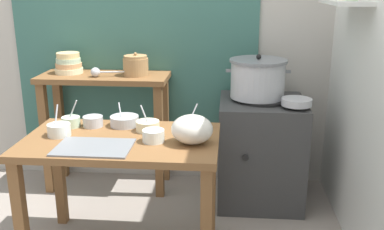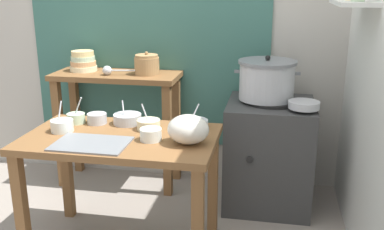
{
  "view_description": "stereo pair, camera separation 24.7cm",
  "coord_description": "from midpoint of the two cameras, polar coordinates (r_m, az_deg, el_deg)",
  "views": [
    {
      "loc": [
        0.58,
        -2.34,
        1.56
      ],
      "look_at": [
        0.37,
        0.11,
        0.82
      ],
      "focal_mm": 41.33,
      "sensor_mm": 36.0,
      "label": 1
    },
    {
      "loc": [
        0.83,
        -2.31,
        1.56
      ],
      "look_at": [
        0.37,
        0.11,
        0.82
      ],
      "focal_mm": 41.33,
      "sensor_mm": 36.0,
      "label": 2
    }
  ],
  "objects": [
    {
      "name": "plastic_bag",
      "position": [
        2.38,
        2.49,
        -1.9
      ],
      "size": [
        0.23,
        0.2,
        0.16
      ],
      "primitive_type": "ellipsoid",
      "color": "silver",
      "rests_on": "prep_table"
    },
    {
      "name": "prep_bowl_1",
      "position": [
        2.77,
        -9.69,
        -0.43
      ],
      "size": [
        0.12,
        0.12,
        0.06
      ],
      "color": "#B7BABF",
      "rests_on": "prep_table"
    },
    {
      "name": "steamer_pot",
      "position": [
        3.11,
        11.89,
        4.45
      ],
      "size": [
        0.45,
        0.4,
        0.31
      ],
      "color": "#B7BABF",
      "rests_on": "stove_block"
    },
    {
      "name": "stove_block",
      "position": [
        3.25,
        12.04,
        -4.9
      ],
      "size": [
        0.6,
        0.61,
        0.78
      ],
      "color": "#383838",
      "rests_on": "ground"
    },
    {
      "name": "ladle",
      "position": [
        3.32,
        -8.6,
        5.69
      ],
      "size": [
        0.29,
        0.08,
        0.07
      ],
      "color": "#B7BABF",
      "rests_on": "back_shelf_table"
    },
    {
      "name": "prep_bowl_0",
      "position": [
        2.74,
        -5.79,
        -0.49
      ],
      "size": [
        0.17,
        0.17,
        0.14
      ],
      "color": "#B7BABF",
      "rests_on": "prep_table"
    },
    {
      "name": "prep_bowl_3",
      "position": [
        2.66,
        -13.9,
        -1.33
      ],
      "size": [
        0.13,
        0.13,
        0.18
      ],
      "color": "silver",
      "rests_on": "prep_table"
    },
    {
      "name": "prep_bowl_2",
      "position": [
        2.62,
        -2.95,
        -1.22
      ],
      "size": [
        0.14,
        0.14,
        0.16
      ],
      "color": "beige",
      "rests_on": "prep_table"
    },
    {
      "name": "prep_bowl_4",
      "position": [
        2.65,
        3.02,
        -1.15
      ],
      "size": [
        0.16,
        0.16,
        0.14
      ],
      "color": "#B7BABF",
      "rests_on": "prep_table"
    },
    {
      "name": "back_shelf_table",
      "position": [
        3.44,
        -7.57,
        1.75
      ],
      "size": [
        0.96,
        0.4,
        0.9
      ],
      "color": "brown",
      "rests_on": "ground"
    },
    {
      "name": "prep_bowl_5",
      "position": [
        2.44,
        -2.46,
        -2.51
      ],
      "size": [
        0.12,
        0.12,
        0.07
      ],
      "color": "silver",
      "rests_on": "prep_table"
    },
    {
      "name": "wall_back",
      "position": [
        3.49,
        0.34,
        12.51
      ],
      "size": [
        4.4,
        0.12,
        2.6
      ],
      "color": "#B2ADA3",
      "rests_on": "ground"
    },
    {
      "name": "prep_bowl_6",
      "position": [
        2.8,
        -12.33,
        -0.38
      ],
      "size": [
        0.11,
        0.11,
        0.17
      ],
      "color": "#B7D1AD",
      "rests_on": "prep_table"
    },
    {
      "name": "bowl_stack_enamel",
      "position": [
        3.51,
        -11.92,
        6.73
      ],
      "size": [
        0.21,
        0.21,
        0.16
      ],
      "color": "beige",
      "rests_on": "back_shelf_table"
    },
    {
      "name": "serving_tray",
      "position": [
        2.42,
        -10.05,
        -3.72
      ],
      "size": [
        0.4,
        0.28,
        0.01
      ],
      "primitive_type": "cube",
      "color": "slate",
      "rests_on": "prep_table"
    },
    {
      "name": "prep_table",
      "position": [
        2.58,
        -6.39,
        -5.01
      ],
      "size": [
        1.1,
        0.66,
        0.72
      ],
      "color": "brown",
      "rests_on": "ground"
    },
    {
      "name": "wide_pan",
      "position": [
        2.97,
        16.59,
        1.24
      ],
      "size": [
        0.2,
        0.2,
        0.05
      ],
      "primitive_type": "cylinder",
      "color": "#B7BABF",
      "rests_on": "stove_block"
    },
    {
      "name": "clay_pot",
      "position": [
        3.31,
        -3.72,
        6.48
      ],
      "size": [
        0.18,
        0.18,
        0.17
      ],
      "color": "#A37A4C",
      "rests_on": "back_shelf_table"
    }
  ]
}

